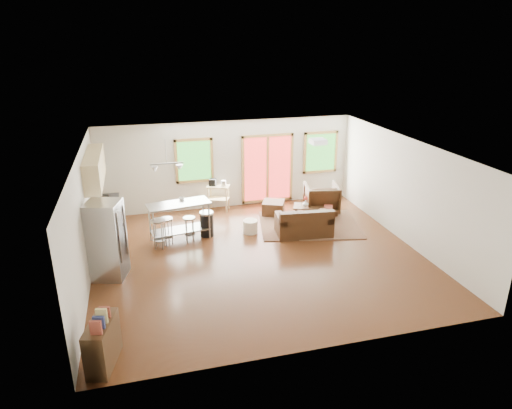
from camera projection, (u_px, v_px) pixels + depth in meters
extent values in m
cube|color=#381D0E|center=(259.00, 257.00, 10.74)|extent=(7.50, 7.00, 0.02)
cube|color=silver|center=(260.00, 148.00, 9.82)|extent=(7.50, 7.00, 0.02)
cube|color=beige|center=(228.00, 165.00, 13.45)|extent=(7.50, 0.02, 2.60)
cube|color=beige|center=(83.00, 221.00, 9.37)|extent=(0.02, 7.00, 2.60)
cube|color=beige|center=(407.00, 191.00, 11.18)|extent=(0.02, 7.00, 2.60)
cube|color=beige|center=(319.00, 281.00, 7.10)|extent=(7.50, 0.02, 2.60)
cube|color=#235F1F|center=(194.00, 161.00, 13.10)|extent=(0.94, 0.02, 1.14)
cube|color=#A0773D|center=(193.00, 140.00, 12.88)|extent=(1.10, 0.05, 0.08)
cube|color=#A0773D|center=(195.00, 181.00, 13.31)|extent=(1.10, 0.05, 0.08)
cube|color=#A0773D|center=(176.00, 162.00, 12.98)|extent=(0.08, 0.05, 1.30)
cube|color=#A0773D|center=(212.00, 160.00, 13.22)|extent=(0.08, 0.05, 1.30)
cube|color=red|center=(267.00, 169.00, 13.77)|extent=(1.44, 0.02, 1.94)
cube|color=#A0773D|center=(268.00, 136.00, 13.41)|extent=(1.60, 0.05, 0.08)
cube|color=#A0773D|center=(267.00, 200.00, 14.12)|extent=(1.60, 0.05, 0.08)
cube|color=#A0773D|center=(243.00, 170.00, 13.59)|extent=(0.08, 0.05, 2.10)
cube|color=#A0773D|center=(291.00, 167.00, 13.95)|extent=(0.08, 0.05, 2.10)
cube|color=#A0773D|center=(267.00, 169.00, 13.77)|extent=(0.08, 0.05, 1.94)
cube|color=#235F1F|center=(321.00, 152.00, 14.04)|extent=(0.94, 0.02, 1.14)
cube|color=#A0773D|center=(322.00, 133.00, 13.82)|extent=(1.10, 0.05, 0.08)
cube|color=#A0773D|center=(320.00, 171.00, 14.25)|extent=(1.10, 0.05, 0.08)
cube|color=#A0773D|center=(305.00, 153.00, 13.91)|extent=(0.08, 0.05, 1.30)
cube|color=#A0773D|center=(336.00, 151.00, 14.16)|extent=(0.08, 0.05, 1.30)
cube|color=#495937|center=(309.00, 225.00, 12.50)|extent=(3.00, 2.53, 0.03)
cube|color=black|center=(304.00, 227.00, 11.86)|extent=(1.49, 0.95, 0.39)
cube|color=black|center=(307.00, 218.00, 11.45)|extent=(1.42, 0.35, 0.36)
cube|color=black|center=(281.00, 219.00, 11.68)|extent=(0.28, 0.81, 0.15)
cube|color=black|center=(327.00, 216.00, 11.85)|extent=(0.28, 0.81, 0.15)
cube|color=black|center=(292.00, 218.00, 11.77)|extent=(0.64, 0.58, 0.11)
cube|color=black|center=(315.00, 217.00, 11.86)|extent=(0.64, 0.58, 0.11)
cube|color=#382515|center=(309.00, 207.00, 12.88)|extent=(1.03, 0.85, 0.04)
cube|color=#382515|center=(296.00, 214.00, 12.82)|extent=(0.07, 0.07, 0.32)
cube|color=#382515|center=(322.00, 216.00, 12.71)|extent=(0.07, 0.07, 0.32)
cube|color=#382515|center=(297.00, 209.00, 13.18)|extent=(0.07, 0.07, 0.32)
cube|color=#382515|center=(323.00, 211.00, 13.07)|extent=(0.07, 0.07, 0.32)
imported|color=black|center=(321.00, 197.00, 13.22)|extent=(1.08, 1.03, 0.96)
cube|color=black|center=(273.00, 208.00, 13.18)|extent=(0.78, 0.78, 0.40)
cylinder|color=#ECE3C9|center=(250.00, 226.00, 11.98)|extent=(0.41, 0.41, 0.34)
imported|color=silver|center=(305.00, 204.00, 12.69)|extent=(0.20, 0.20, 0.17)
sphere|color=red|center=(307.00, 199.00, 12.66)|extent=(0.07, 0.07, 0.07)
sphere|color=red|center=(305.00, 199.00, 12.62)|extent=(0.07, 0.07, 0.07)
sphere|color=red|center=(305.00, 197.00, 12.67)|extent=(0.07, 0.07, 0.07)
imported|color=brown|center=(324.00, 202.00, 12.61)|extent=(0.23, 0.12, 0.32)
cube|color=tan|center=(107.00, 226.00, 11.28)|extent=(0.60, 2.20, 0.90)
cube|color=black|center=(105.00, 209.00, 11.12)|extent=(0.64, 2.24, 0.04)
cube|color=tan|center=(94.00, 168.00, 10.73)|extent=(0.36, 2.20, 0.70)
cylinder|color=#B7BABC|center=(103.00, 212.00, 10.63)|extent=(0.12, 0.12, 0.18)
cube|color=black|center=(105.00, 199.00, 11.44)|extent=(0.22, 0.18, 0.20)
cube|color=#B7BABC|center=(107.00, 240.00, 9.58)|extent=(0.84, 0.83, 1.70)
cube|color=gray|center=(122.00, 240.00, 9.57)|extent=(0.20, 0.60, 1.66)
cylinder|color=gray|center=(119.00, 238.00, 9.32)|extent=(0.03, 0.03, 1.13)
cylinder|color=gray|center=(125.00, 230.00, 9.71)|extent=(0.03, 0.03, 1.13)
cube|color=#B7BABC|center=(179.00, 204.00, 11.30)|extent=(1.63, 0.87, 0.04)
cube|color=gray|center=(180.00, 230.00, 11.55)|extent=(1.51, 0.77, 0.03)
cylinder|color=gray|center=(154.00, 230.00, 11.00)|extent=(0.05, 0.05, 0.94)
cylinder|color=gray|center=(209.00, 221.00, 11.55)|extent=(0.05, 0.05, 0.94)
cylinder|color=gray|center=(150.00, 223.00, 11.41)|extent=(0.05, 0.05, 0.94)
cylinder|color=gray|center=(203.00, 215.00, 11.95)|extent=(0.05, 0.05, 0.94)
imported|color=silver|center=(182.00, 198.00, 11.53)|extent=(0.15, 0.13, 0.13)
cylinder|color=#B7BABC|center=(158.00, 221.00, 10.92)|extent=(0.42, 0.42, 0.04)
cylinder|color=gray|center=(164.00, 233.00, 11.14)|extent=(0.03, 0.03, 0.70)
cylinder|color=gray|center=(156.00, 233.00, 11.14)|extent=(0.03, 0.03, 0.70)
cylinder|color=gray|center=(154.00, 236.00, 10.96)|extent=(0.03, 0.03, 0.70)
cylinder|color=gray|center=(162.00, 236.00, 10.96)|extent=(0.03, 0.03, 0.70)
cylinder|color=gray|center=(159.00, 239.00, 11.09)|extent=(0.39, 0.39, 0.02)
cylinder|color=#B7BABC|center=(166.00, 219.00, 11.13)|extent=(0.43, 0.43, 0.04)
cylinder|color=gray|center=(168.00, 230.00, 11.37)|extent=(0.03, 0.03, 0.65)
cylinder|color=gray|center=(162.00, 232.00, 11.27)|extent=(0.03, 0.03, 0.65)
cylinder|color=gray|center=(165.00, 234.00, 11.14)|extent=(0.03, 0.03, 0.65)
cylinder|color=gray|center=(172.00, 232.00, 11.24)|extent=(0.03, 0.03, 0.65)
cylinder|color=gray|center=(167.00, 236.00, 11.30)|extent=(0.39, 0.39, 0.01)
cylinder|color=#B7BABC|center=(189.00, 218.00, 11.30)|extent=(0.32, 0.32, 0.04)
cylinder|color=gray|center=(192.00, 228.00, 11.51)|extent=(0.02, 0.02, 0.61)
cylinder|color=gray|center=(186.00, 229.00, 11.47)|extent=(0.02, 0.02, 0.61)
cylinder|color=gray|center=(187.00, 232.00, 11.32)|extent=(0.02, 0.02, 0.61)
cylinder|color=gray|center=(194.00, 231.00, 11.37)|extent=(0.02, 0.02, 0.61)
cylinder|color=gray|center=(190.00, 234.00, 11.46)|extent=(0.29, 0.29, 0.01)
cylinder|color=black|center=(207.00, 225.00, 11.75)|extent=(0.41, 0.41, 0.61)
cylinder|color=#B7BABC|center=(206.00, 213.00, 11.63)|extent=(0.42, 0.42, 0.05)
cube|color=tan|center=(218.00, 186.00, 13.31)|extent=(0.74, 0.61, 0.04)
cube|color=tan|center=(219.00, 199.00, 13.45)|extent=(0.69, 0.58, 0.03)
cube|color=tan|center=(208.00, 200.00, 13.32)|extent=(0.05, 0.05, 0.75)
cube|color=tan|center=(226.00, 200.00, 13.26)|extent=(0.05, 0.05, 0.75)
cube|color=tan|center=(211.00, 196.00, 13.62)|extent=(0.05, 0.05, 0.75)
cube|color=tan|center=(229.00, 197.00, 13.56)|extent=(0.05, 0.05, 0.75)
cube|color=black|center=(213.00, 182.00, 13.29)|extent=(0.25, 0.24, 0.20)
cylinder|color=#B7BABC|center=(224.00, 183.00, 13.26)|extent=(0.19, 0.19, 0.16)
cube|color=#382515|center=(102.00, 343.00, 7.11)|extent=(0.54, 0.92, 0.76)
cube|color=brown|center=(96.00, 328.00, 6.67)|extent=(0.18, 0.09, 0.23)
cube|color=navy|center=(99.00, 323.00, 6.81)|extent=(0.18, 0.09, 0.21)
cube|color=tan|center=(102.00, 316.00, 6.94)|extent=(0.18, 0.09, 0.25)
cube|color=brown|center=(105.00, 312.00, 7.08)|extent=(0.18, 0.09, 0.19)
cube|color=white|center=(318.00, 142.00, 10.77)|extent=(0.35, 0.35, 0.12)
cylinder|color=gray|center=(166.00, 151.00, 10.83)|extent=(0.02, 0.02, 0.60)
cube|color=gray|center=(167.00, 164.00, 10.93)|extent=(0.80, 0.04, 0.03)
cone|color=#B7BABC|center=(154.00, 169.00, 10.90)|extent=(0.18, 0.18, 0.14)
cone|color=#B7BABC|center=(180.00, 167.00, 11.05)|extent=(0.18, 0.18, 0.14)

